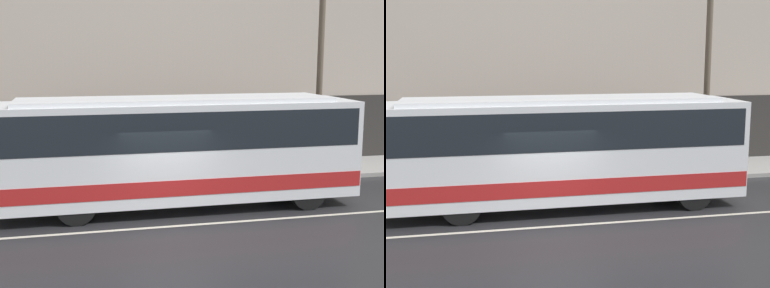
# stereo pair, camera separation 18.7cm
# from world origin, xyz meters

# --- Properties ---
(ground_plane) EXTENTS (60.00, 60.00, 0.00)m
(ground_plane) POSITION_xyz_m (0.00, 0.00, 0.00)
(ground_plane) COLOR #262628
(sidewalk) EXTENTS (60.00, 3.07, 0.15)m
(sidewalk) POSITION_xyz_m (0.00, 5.54, 0.08)
(sidewalk) COLOR #A09E99
(sidewalk) RESTS_ON ground_plane
(building_facade) EXTENTS (60.00, 0.35, 12.16)m
(building_facade) POSITION_xyz_m (0.00, 7.21, 5.87)
(building_facade) COLOR #B7A899
(building_facade) RESTS_ON ground_plane
(lane_stripe) EXTENTS (54.00, 0.14, 0.01)m
(lane_stripe) POSITION_xyz_m (0.00, 0.00, 0.00)
(lane_stripe) COLOR beige
(lane_stripe) RESTS_ON ground_plane
(transit_bus) EXTENTS (10.72, 2.53, 3.29)m
(transit_bus) POSITION_xyz_m (0.54, 1.79, 1.85)
(transit_bus) COLOR white
(transit_bus) RESTS_ON ground_plane
(utility_pole_near) EXTENTS (0.22, 0.22, 7.26)m
(utility_pole_near) POSITION_xyz_m (6.36, 4.47, 3.78)
(utility_pole_near) COLOR brown
(utility_pole_near) RESTS_ON sidewalk
(pedestrian_waiting) EXTENTS (0.36, 0.36, 1.56)m
(pedestrian_waiting) POSITION_xyz_m (2.54, 5.26, 0.87)
(pedestrian_waiting) COLOR navy
(pedestrian_waiting) RESTS_ON sidewalk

